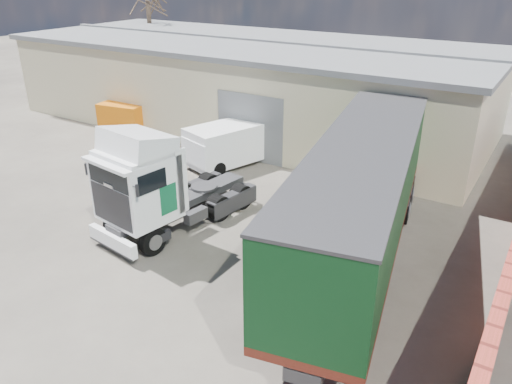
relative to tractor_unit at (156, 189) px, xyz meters
The scene contains 7 objects.
ground 2.42m from the tractor_unit, 61.86° to the right, with size 120.00×120.00×0.00m, color #27241F.
warehouse 15.60m from the tractor_unit, 109.81° to the left, with size 30.60×12.60×5.42m.
tractor_unit is the anchor object (origin of this frame).
box_trailer 7.71m from the tractor_unit, 14.97° to the left, with size 5.46×14.00×4.55m.
panel_van 7.93m from the tractor_unit, 103.14° to the left, with size 3.66×5.67×2.15m.
orange_skip 13.46m from the tractor_unit, 140.93° to the left, with size 3.27×2.32×1.89m.
gravel_heap 4.43m from the tractor_unit, 138.78° to the left, with size 5.40×4.89×0.86m.
Camera 1 is at (11.65, -11.33, 9.69)m, focal length 35.00 mm.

